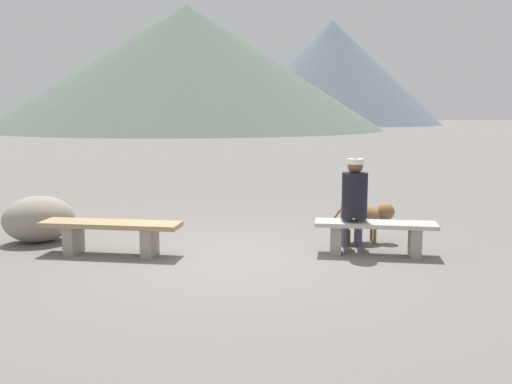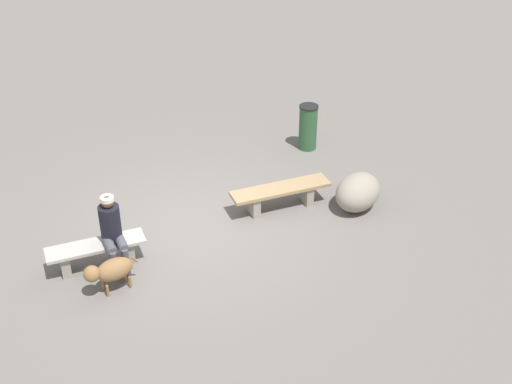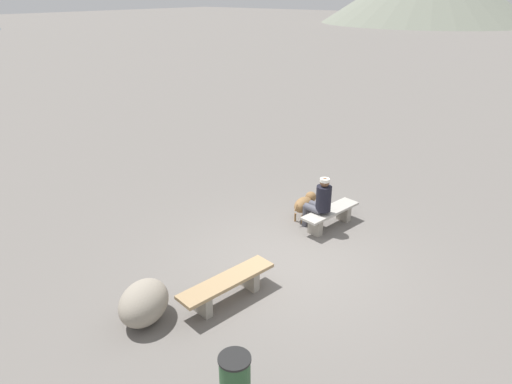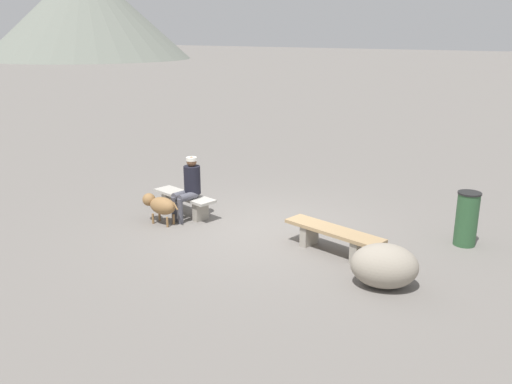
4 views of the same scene
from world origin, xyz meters
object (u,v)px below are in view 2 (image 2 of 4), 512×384
(trash_bin, at_px, (308,127))
(dog, at_px, (110,270))
(bench_left, at_px, (280,193))
(bench_right, at_px, (96,251))
(seated_person, at_px, (112,229))
(boulder, at_px, (358,192))

(trash_bin, bearing_deg, dog, 24.51)
(trash_bin, bearing_deg, bench_left, 44.34)
(trash_bin, bearing_deg, bench_right, 17.92)
(bench_right, bearing_deg, trash_bin, -153.52)
(bench_left, xyz_separation_m, bench_right, (3.40, -0.01, -0.01))
(bench_left, xyz_separation_m, dog, (3.40, 0.67, 0.08))
(seated_person, bearing_deg, bench_right, -19.70)
(dog, distance_m, boulder, 4.60)
(seated_person, relative_size, trash_bin, 1.30)
(bench_left, bearing_deg, dog, 19.66)
(boulder, bearing_deg, bench_left, -30.07)
(seated_person, bearing_deg, trash_bin, -153.61)
(bench_left, distance_m, boulder, 1.38)
(seated_person, distance_m, boulder, 4.38)
(dog, height_order, trash_bin, trash_bin)
(bench_left, distance_m, seated_person, 3.17)
(seated_person, distance_m, trash_bin, 5.15)
(bench_left, xyz_separation_m, seated_person, (3.14, 0.12, 0.40))
(seated_person, relative_size, dog, 1.45)
(seated_person, bearing_deg, dog, 70.49)
(bench_left, relative_size, boulder, 1.90)
(bench_left, distance_m, bench_right, 3.40)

